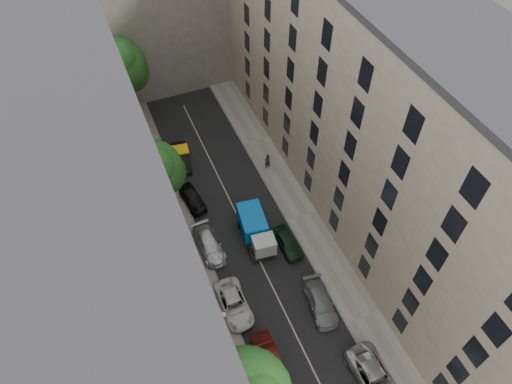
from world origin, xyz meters
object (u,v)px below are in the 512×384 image
car_left_4 (192,198)px  lamp_post (225,329)px  car_left_5 (181,158)px  tree_mid (154,173)px  car_left_1 (269,360)px  car_right_0 (375,379)px  tree_far (119,68)px  pedestrian (267,161)px  car_left_3 (209,245)px  car_right_2 (288,242)px  tarp_truck (255,229)px  car_right_1 (320,303)px  car_left_2 (234,304)px

car_left_4 → lamp_post: 15.25m
car_left_5 → tree_mid: 8.91m
car_left_1 → car_right_0: (6.40, -4.15, 0.02)m
tree_far → pedestrian: 17.96m
car_left_3 → car_right_2: car_left_3 is taller
car_left_3 → tree_mid: (-2.70, 5.01, 5.39)m
car_left_4 → car_right_2: bearing=-59.5°
car_left_1 → tarp_truck: bearing=74.0°
car_left_1 → tree_mid: size_ratio=0.48×
car_left_4 → pedestrian: 8.50m
car_left_1 → tree_far: tree_far is taller
tarp_truck → car_left_4: tarp_truck is taller
car_left_3 → car_right_1: bearing=-56.2°
car_right_0 → car_right_1: (-0.80, 6.75, -0.07)m
tarp_truck → car_left_5: (-3.40, 11.61, -0.60)m
car_left_4 → car_right_0: car_right_0 is taller
tarp_truck → car_left_2: bearing=-119.5°
car_left_2 → car_left_3: 6.08m
car_left_2 → pedestrian: bearing=57.6°
car_left_4 → tree_mid: bearing=-175.9°
car_left_5 → car_right_2: bearing=-60.1°
car_left_4 → car_left_2: bearing=-98.4°
tree_mid → car_right_2: bearing=-39.0°
car_left_1 → car_left_5: car_left_5 is taller
tarp_truck → lamp_post: 10.87m
car_right_1 → car_left_3: bearing=134.2°
pedestrian → lamp_post: bearing=49.3°
car_right_0 → car_left_4: bearing=108.2°
car_left_4 → car_left_5: 5.63m
tarp_truck → tree_far: bearing=114.8°
car_left_4 → car_right_0: (6.97, -20.95, 0.06)m
pedestrian → tarp_truck: bearing=51.1°
car_right_0 → tree_far: size_ratio=0.53×
car_right_0 → pedestrian: pedestrian is taller
tarp_truck → car_left_2: (-4.20, -5.66, -0.66)m
tarp_truck → car_right_2: 3.06m
tarp_truck → tree_mid: tree_mid is taller
car_right_0 → car_right_2: car_right_0 is taller
car_left_3 → car_left_5: (0.80, 11.20, 0.04)m
car_left_5 → pedestrian: 8.85m
car_left_3 → car_left_4: 5.60m
tarp_truck → car_right_1: bearing=-67.9°
tarp_truck → tree_mid: 9.99m
car_right_0 → pedestrian: bearing=86.2°
car_left_4 → car_right_2: size_ratio=1.02×
car_left_5 → car_left_2: bearing=-85.2°
tree_far → car_left_4: bearing=-79.7°
car_left_2 → car_right_1: bearing=-20.7°
tarp_truck → car_right_1: 8.50m
tarp_truck → pedestrian: (4.40, 7.44, -0.26)m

